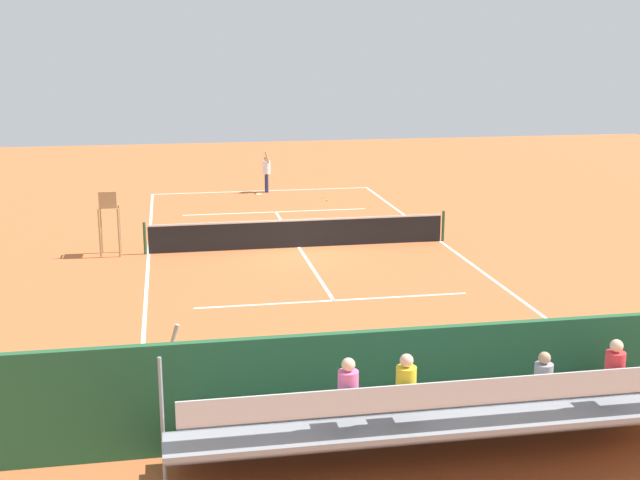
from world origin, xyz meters
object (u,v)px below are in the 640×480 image
object	(u,v)px
tennis_player	(266,170)
tennis_ball_far	(323,197)
bleacher_stand	(452,418)
line_judge	(177,377)
tennis_ball_near	(327,200)
umpire_chair	(109,216)
courtside_bench	(505,381)
equipment_bag	(426,408)
tennis_racket	(258,194)
tennis_net	(299,233)

from	to	relation	value
tennis_player	tennis_ball_far	world-z (taller)	tennis_player
bleacher_stand	line_judge	distance (m)	4.92
tennis_ball_near	umpire_chair	bearing A→B (deg)	42.63
courtside_bench	equipment_bag	xyz separation A→B (m)	(1.61, 0.13, -0.38)
equipment_bag	bleacher_stand	bearing A→B (deg)	83.97
tennis_ball_near	tennis_racket	bearing A→B (deg)	-36.49
courtside_bench	tennis_racket	xyz separation A→B (m)	(2.15, -23.39, -0.54)
tennis_ball_far	tennis_ball_near	bearing A→B (deg)	96.25
umpire_chair	tennis_ball_near	size ratio (longest dim) A/B	32.42
tennis_net	tennis_ball_far	xyz separation A→B (m)	(-2.45, -8.70, -0.47)
umpire_chair	line_judge	distance (m)	13.23
courtside_bench	tennis_racket	size ratio (longest dim) A/B	3.08
bleacher_stand	tennis_ball_far	size ratio (longest dim) A/B	137.27
tennis_ball_far	equipment_bag	bearing A→B (deg)	84.41
equipment_bag	tennis_ball_near	world-z (taller)	equipment_bag
equipment_bag	line_judge	xyz separation A→B (m)	(4.54, -0.35, 0.84)
tennis_net	tennis_player	xyz separation A→B (m)	(-0.19, -10.68, 0.51)
umpire_chair	bleacher_stand	bearing A→B (deg)	112.15
tennis_net	equipment_bag	world-z (taller)	tennis_net
bleacher_stand	courtside_bench	world-z (taller)	bleacher_stand
tennis_net	bleacher_stand	xyz separation A→B (m)	(-0.07, 15.38, 0.43)
equipment_bag	line_judge	distance (m)	4.63
umpire_chair	courtside_bench	xyz separation A→B (m)	(-8.09, 13.30, -0.76)
bleacher_stand	line_judge	size ratio (longest dim) A/B	4.70
tennis_player	tennis_ball_near	xyz separation A→B (m)	(-2.33, 2.63, -0.98)
equipment_bag	line_judge	size ratio (longest dim) A/B	0.47
tennis_net	umpire_chair	size ratio (longest dim) A/B	4.81
tennis_ball_near	line_judge	world-z (taller)	line_judge
equipment_bag	tennis_ball_far	size ratio (longest dim) A/B	13.64
tennis_ball_far	umpire_chair	bearing A→B (deg)	45.07
tennis_net	tennis_ball_far	bearing A→B (deg)	-105.72
umpire_chair	equipment_bag	size ratio (longest dim) A/B	2.38
equipment_bag	tennis_ball_far	bearing A→B (deg)	-95.59
equipment_bag	courtside_bench	bearing A→B (deg)	-175.43
umpire_chair	courtside_bench	bearing A→B (deg)	121.30
courtside_bench	equipment_bag	distance (m)	1.65
tennis_racket	tennis_ball_far	world-z (taller)	tennis_ball_far
courtside_bench	tennis_ball_near	distance (m)	21.34
courtside_bench	tennis_racket	distance (m)	23.49
tennis_net	tennis_player	size ratio (longest dim) A/B	5.35
bleacher_stand	tennis_player	xyz separation A→B (m)	(-0.11, -26.06, 0.08)
bleacher_stand	courtside_bench	bearing A→B (deg)	-130.69
tennis_ball_far	line_judge	world-z (taller)	line_judge
equipment_bag	line_judge	world-z (taller)	line_judge
bleacher_stand	line_judge	world-z (taller)	bleacher_stand
tennis_net	bleacher_stand	bearing A→B (deg)	90.28
tennis_net	line_judge	bearing A→B (deg)	71.95
bleacher_stand	equipment_bag	xyz separation A→B (m)	(-0.21, -1.98, -0.76)
tennis_net	tennis_racket	xyz separation A→B (m)	(0.26, -10.11, -0.49)
courtside_bench	equipment_bag	size ratio (longest dim) A/B	2.00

